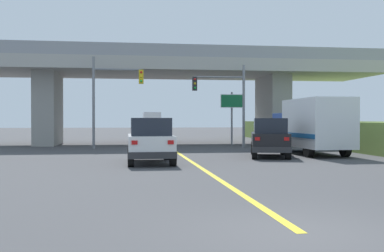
{
  "coord_description": "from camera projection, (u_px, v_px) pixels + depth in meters",
  "views": [
    {
      "loc": [
        -2.95,
        -7.52,
        1.94
      ],
      "look_at": [
        0.75,
        18.85,
        1.59
      ],
      "focal_mm": 43.45,
      "sensor_mm": 36.0,
      "label": 1
    }
  ],
  "objects": [
    {
      "name": "ground",
      "position": [
        164.0,
        144.0,
        37.23
      ],
      "size": [
        160.0,
        160.0,
        0.0
      ],
      "primitive_type": "plane",
      "color": "#424244"
    },
    {
      "name": "overpass_bridge",
      "position": [
        164.0,
        78.0,
        37.16
      ],
      "size": [
        34.31,
        8.3,
        7.38
      ],
      "color": "#A8A59E",
      "rests_on": "ground"
    },
    {
      "name": "lane_divider_stripe",
      "position": [
        193.0,
        162.0,
        21.09
      ],
      "size": [
        0.2,
        26.67,
        0.01
      ],
      "primitive_type": "cube",
      "color": "yellow",
      "rests_on": "ground"
    },
    {
      "name": "suv_lead",
      "position": [
        150.0,
        141.0,
        20.68
      ],
      "size": [
        2.0,
        4.3,
        2.02
      ],
      "color": "silver",
      "rests_on": "ground"
    },
    {
      "name": "suv_crossing",
      "position": [
        270.0,
        138.0,
        24.22
      ],
      "size": [
        2.89,
        4.69,
        2.02
      ],
      "rotation": [
        0.0,
        0.0,
        -0.25
      ],
      "color": "black",
      "rests_on": "ground"
    },
    {
      "name": "box_truck",
      "position": [
        312.0,
        126.0,
        25.96
      ],
      "size": [
        2.33,
        6.94,
        3.08
      ],
      "color": "navy",
      "rests_on": "ground"
    },
    {
      "name": "sedan_oncoming",
      "position": [
        154.0,
        130.0,
        41.37
      ],
      "size": [
        2.04,
        4.27,
        2.02
      ],
      "color": "maroon",
      "rests_on": "ground"
    },
    {
      "name": "traffic_signal_nearside",
      "position": [
        226.0,
        96.0,
        32.43
      ],
      "size": [
        3.74,
        0.36,
        5.8
      ],
      "color": "slate",
      "rests_on": "ground"
    },
    {
      "name": "traffic_signal_farside",
      "position": [
        110.0,
        91.0,
        31.34
      ],
      "size": [
        3.44,
        0.36,
        6.19
      ],
      "color": "slate",
      "rests_on": "ground"
    },
    {
      "name": "highway_sign",
      "position": [
        232.0,
        106.0,
        34.77
      ],
      "size": [
        1.74,
        0.17,
        4.01
      ],
      "color": "slate",
      "rests_on": "ground"
    },
    {
      "name": "semi_truck_distant",
      "position": [
        151.0,
        122.0,
        64.88
      ],
      "size": [
        2.33,
        6.4,
        2.98
      ],
      "color": "navy",
      "rests_on": "ground"
    }
  ]
}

